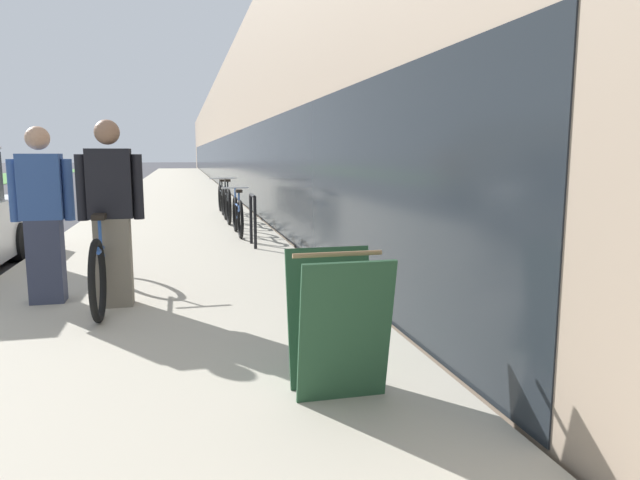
% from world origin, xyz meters
% --- Properties ---
extents(sidewalk_slab, '(3.94, 70.00, 0.15)m').
position_xyz_m(sidewalk_slab, '(5.32, 21.00, 0.08)').
color(sidewalk_slab, '#B2AA99').
rests_on(sidewalk_slab, ground).
extents(storefront_facade, '(10.01, 70.00, 5.21)m').
position_xyz_m(storefront_facade, '(12.32, 29.00, 2.60)').
color(storefront_facade, gray).
rests_on(storefront_facade, ground).
extents(tandem_bicycle, '(0.52, 2.50, 0.94)m').
position_xyz_m(tandem_bicycle, '(4.81, 1.27, 0.55)').
color(tandem_bicycle, black).
rests_on(tandem_bicycle, sidewalk_slab).
extents(person_rider, '(0.61, 0.24, 1.81)m').
position_xyz_m(person_rider, '(4.89, 0.96, 1.06)').
color(person_rider, '#756B5B').
rests_on(person_rider, sidewalk_slab).
extents(person_bystander, '(0.59, 0.23, 1.75)m').
position_xyz_m(person_bystander, '(4.22, 1.25, 1.03)').
color(person_bystander, '#33384C').
rests_on(person_bystander, sidewalk_slab).
extents(bike_rack_hoop, '(0.05, 0.60, 0.84)m').
position_xyz_m(bike_rack_hoop, '(6.67, 4.30, 0.67)').
color(bike_rack_hoop, black).
rests_on(bike_rack_hoop, sidewalk_slab).
extents(cruiser_bike_nearest, '(0.52, 1.66, 0.86)m').
position_xyz_m(cruiser_bike_nearest, '(6.55, 5.65, 0.52)').
color(cruiser_bike_nearest, black).
rests_on(cruiser_bike_nearest, sidewalk_slab).
extents(cruiser_bike_middle, '(0.52, 1.72, 0.96)m').
position_xyz_m(cruiser_bike_middle, '(6.52, 7.69, 0.56)').
color(cruiser_bike_middle, black).
rests_on(cruiser_bike_middle, sidewalk_slab).
extents(cruiser_bike_farthest, '(0.52, 1.70, 0.87)m').
position_xyz_m(cruiser_bike_farthest, '(6.53, 9.68, 0.52)').
color(cruiser_bike_farthest, black).
rests_on(cruiser_bike_farthest, sidewalk_slab).
extents(sandwich_board_sign, '(0.56, 0.56, 0.90)m').
position_xyz_m(sandwich_board_sign, '(6.47, -1.56, 0.60)').
color(sandwich_board_sign, '#23472D').
rests_on(sandwich_board_sign, sidewalk_slab).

